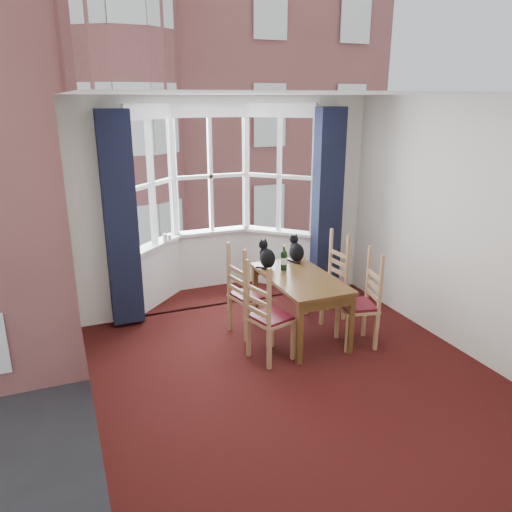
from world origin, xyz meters
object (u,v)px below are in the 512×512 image
chair_right_far (332,282)px  cat_right (296,251)px  candle_tall (165,238)px  candle_short (169,238)px  wine_bottle (284,259)px  chair_left_far (243,298)px  dining_table (300,284)px  chair_right_near (365,306)px  cat_left (267,257)px  chair_left_near (264,321)px

chair_right_far → cat_right: 0.63m
cat_right → candle_tall: (-1.47, 1.05, 0.05)m
candle_short → wine_bottle: bearing=-50.7°
chair_left_far → dining_table: bearing=-22.4°
candle_tall → candle_short: (0.07, 0.03, -0.01)m
chair_right_far → cat_right: size_ratio=2.62×
chair_right_far → wine_bottle: size_ratio=2.94×
chair_left_far → chair_right_near: same height
candle_tall → dining_table: bearing=-52.2°
chair_left_far → wine_bottle: 0.69m
dining_table → cat_left: (-0.23, 0.46, 0.23)m
cat_left → candle_short: 1.52m
cat_left → candle_short: cat_left is taller
chair_left_near → wine_bottle: bearing=51.9°
chair_right_far → wine_bottle: 0.83m
cat_left → cat_right: bearing=11.8°
chair_left_near → cat_right: bearing=48.7°
dining_table → cat_left: size_ratio=3.83×
chair_right_near → candle_tall: 2.84m
chair_left_near → chair_left_far: 0.68m
chair_left_near → chair_right_near: (1.23, -0.07, 0.00)m
dining_table → chair_right_near: bearing=-40.0°
chair_left_far → cat_left: (0.39, 0.21, 0.41)m
dining_table → candle_tall: 2.06m
chair_left_near → cat_left: bearing=65.3°
chair_right_far → cat_left: (-0.87, 0.13, 0.41)m
chair_left_near → candle_tall: size_ratio=7.56×
chair_right_far → wine_bottle: bearing=-176.5°
chair_left_near → candle_tall: (-0.61, 2.04, 0.46)m
cat_left → candle_short: (-0.96, 1.18, 0.03)m
cat_right → wine_bottle: cat_right is taller
cat_right → chair_right_far: bearing=-28.3°
chair_right_far → cat_left: cat_left is taller
chair_right_near → cat_left: cat_left is taller
cat_right → candle_tall: size_ratio=2.89×
chair_right_near → candle_tall: (-1.84, 2.11, 0.46)m
chair_left_far → candle_tall: bearing=114.8°
chair_left_near → chair_right_far: size_ratio=1.00×
dining_table → cat_left: cat_left is taller
wine_bottle → cat_right: bearing=41.7°
chair_left_near → wine_bottle: wine_bottle is taller
chair_left_far → cat_left: 0.61m
cat_right → candle_short: size_ratio=3.71×
cat_left → candle_tall: bearing=131.6°
chair_right_near → wine_bottle: size_ratio=2.94×
chair_right_near → chair_right_far: (0.05, 0.83, 0.00)m
chair_left_far → cat_right: cat_right is taller
chair_left_near → chair_right_near: size_ratio=1.00×
chair_left_near → wine_bottle: (0.56, 0.71, 0.42)m
chair_left_far → chair_right_far: 1.27m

